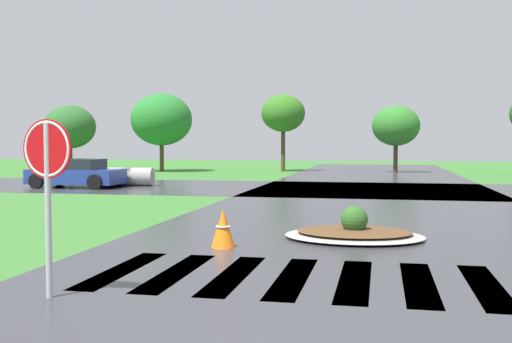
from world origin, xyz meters
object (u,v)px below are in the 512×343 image
Objects in this scene: car_white_sedan at (77,174)px; stop_sign at (47,166)px; traffic_cone at (223,229)px; median_island at (354,232)px; drainage_pipe_stack at (127,177)px.

stop_sign is at bearing 117.43° from car_white_sedan.
traffic_cone is at bearing 127.55° from car_white_sedan.
median_island is at bearing 137.16° from car_white_sedan.
car_white_sedan is at bearing 127.98° from stop_sign.
drainage_pipe_stack is at bearing -139.78° from car_white_sedan.
stop_sign is 6.88m from median_island.
car_white_sedan is at bearing 127.23° from traffic_cone.
car_white_sedan is at bearing 136.83° from median_island.
median_island is 3.94× the size of traffic_cone.
car_white_sedan reaches higher than traffic_cone.
car_white_sedan reaches higher than median_island.
drainage_pipe_stack is (-10.80, 13.20, 0.29)m from median_island.
median_island is 2.88m from traffic_cone.
median_island is 17.18m from car_white_sedan.
stop_sign is 0.94× the size of drainage_pipe_stack.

